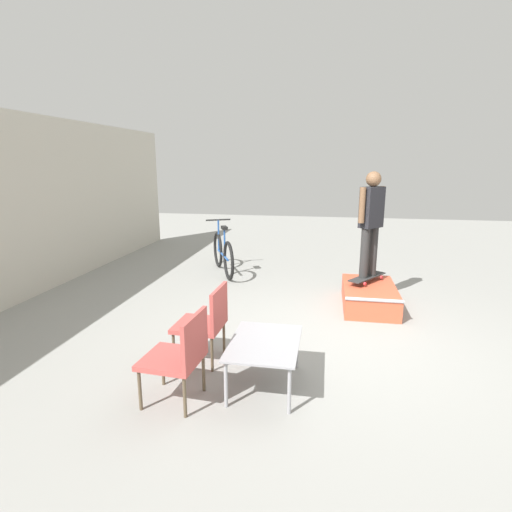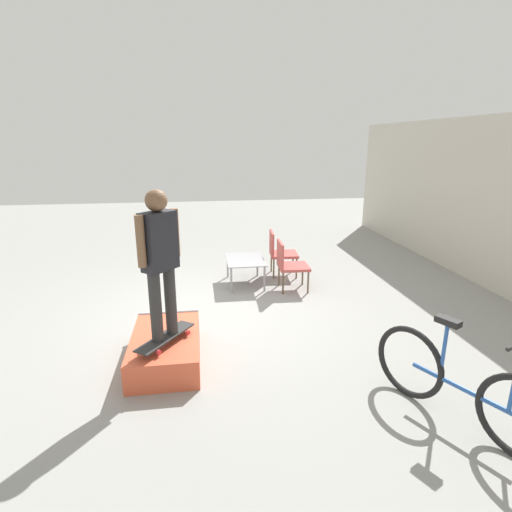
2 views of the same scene
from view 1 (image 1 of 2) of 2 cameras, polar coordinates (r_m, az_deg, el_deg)
The scene contains 8 objects.
ground_plane at distance 5.33m, azimuth 11.57°, elevation -11.54°, with size 24.00×24.00×0.00m, color gray.
skate_ramp_box at distance 6.52m, azimuth 15.85°, elevation -5.56°, with size 1.35×0.79×0.36m.
skateboard_on_ramp at distance 6.65m, azimuth 15.59°, elevation -2.92°, with size 0.80×0.64×0.07m.
person_skater at distance 6.45m, azimuth 16.13°, elevation 5.47°, with size 0.45×0.41×1.65m.
coffee_table at distance 4.06m, azimuth 1.24°, elevation -12.77°, with size 0.95×0.68×0.48m.
patio_chair_left at distance 3.85m, azimuth -10.76°, elevation -13.44°, with size 0.56×0.56×0.88m.
patio_chair_right at distance 4.55m, azimuth -7.09°, elevation -9.00°, with size 0.54×0.54×0.88m.
bicycle at distance 8.14m, azimuth -4.76°, elevation 0.32°, with size 1.65×0.86×1.06m.
Camera 1 is at (-4.85, 0.19, 2.21)m, focal length 28.00 mm.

